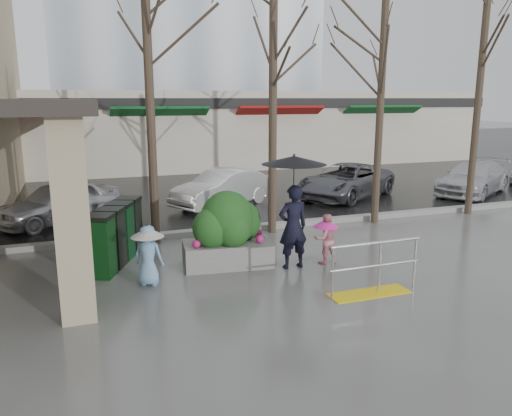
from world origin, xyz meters
TOP-DOWN VIEW (x-y plane):
  - ground at (0.00, 0.00)m, footprint 120.00×120.00m
  - street_asphalt at (0.00, 22.00)m, footprint 120.00×36.00m
  - curb at (0.00, 4.00)m, footprint 120.00×0.30m
  - canopy_slab at (-4.80, 8.00)m, footprint 2.80×18.00m
  - pillar_front at (-3.90, -0.50)m, footprint 0.55×0.55m
  - pillar_back at (-3.90, 6.00)m, footprint 0.55×0.55m
  - storefront_row at (2.00, 17.97)m, footprint 34.00×6.74m
  - handrail at (1.36, -1.20)m, footprint 1.90×0.50m
  - tree_west at (-2.00, 3.60)m, footprint 3.20×3.20m
  - tree_midwest at (1.20, 3.60)m, footprint 3.20×3.20m
  - tree_mideast at (4.50, 3.60)m, footprint 3.20×3.20m
  - tree_east at (8.00, 3.60)m, footprint 3.20×3.20m
  - woman at (0.54, 0.69)m, footprint 1.40×1.40m
  - child_pink at (1.35, 0.73)m, footprint 0.58×0.58m
  - child_blue at (-2.57, 0.71)m, footprint 0.71×0.66m
  - planter at (-0.75, 1.32)m, footprint 2.03×1.20m
  - news_boxes at (-3.06, 2.34)m, footprint 1.45×2.38m
  - car_a at (-4.38, 6.69)m, footprint 3.91×3.28m
  - car_b at (0.87, 7.39)m, footprint 4.00×2.98m
  - car_c at (5.61, 7.29)m, footprint 4.97×4.12m
  - car_d at (10.66, 6.29)m, footprint 4.65×3.67m

SIDE VIEW (x-z plane):
  - ground at x=0.00m, z-range 0.00..0.00m
  - street_asphalt at x=0.00m, z-range 0.00..0.01m
  - curb at x=0.00m, z-range 0.00..0.15m
  - handrail at x=1.36m, z-range -0.14..0.89m
  - car_a at x=-4.38m, z-range 0.00..1.26m
  - car_b at x=0.87m, z-range 0.00..1.26m
  - car_c at x=5.61m, z-range 0.00..1.26m
  - car_d at x=10.66m, z-range 0.00..1.26m
  - child_pink at x=1.35m, z-range 0.07..1.20m
  - news_boxes at x=-3.06m, z-range 0.00..1.32m
  - child_blue at x=-2.57m, z-range 0.10..1.32m
  - planter at x=-0.75m, z-range -0.04..1.65m
  - woman at x=0.54m, z-range 0.24..2.74m
  - pillar_front at x=-3.90m, z-range 0.00..3.50m
  - pillar_back at x=-3.90m, z-range 0.00..3.50m
  - storefront_row at x=2.00m, z-range 0.01..4.01m
  - canopy_slab at x=-4.80m, z-range 3.50..3.75m
  - tree_mideast at x=4.50m, z-range 1.61..8.11m
  - tree_west at x=-2.00m, z-range 1.68..8.48m
  - tree_midwest at x=1.20m, z-range 1.73..8.73m
  - tree_east at x=8.00m, z-range 1.78..8.98m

